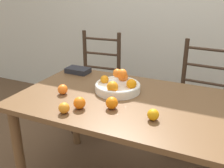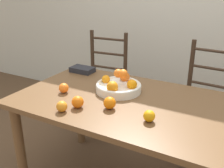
% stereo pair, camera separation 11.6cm
% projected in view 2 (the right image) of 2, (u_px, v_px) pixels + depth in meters
% --- Properties ---
extents(wall_back, '(8.00, 0.06, 2.60)m').
position_uv_depth(wall_back, '(188.00, 0.00, 2.75)').
color(wall_back, beige).
rests_on(wall_back, ground_plane).
extents(dining_table, '(1.46, 0.90, 0.75)m').
position_uv_depth(dining_table, '(125.00, 113.00, 1.78)').
color(dining_table, brown).
rests_on(dining_table, ground_plane).
extents(fruit_bowl, '(0.32, 0.32, 0.17)m').
position_uv_depth(fruit_bowl, '(119.00, 86.00, 1.85)').
color(fruit_bowl, silver).
rests_on(fruit_bowl, dining_table).
extents(orange_loose_0, '(0.07, 0.07, 0.07)m').
position_uv_depth(orange_loose_0, '(62.00, 106.00, 1.57)').
color(orange_loose_0, orange).
rests_on(orange_loose_0, dining_table).
extents(orange_loose_1, '(0.07, 0.07, 0.07)m').
position_uv_depth(orange_loose_1, '(149.00, 116.00, 1.45)').
color(orange_loose_1, orange).
rests_on(orange_loose_1, dining_table).
extents(orange_loose_2, '(0.08, 0.08, 0.08)m').
position_uv_depth(orange_loose_2, '(78.00, 102.00, 1.61)').
color(orange_loose_2, orange).
rests_on(orange_loose_2, dining_table).
extents(orange_loose_3, '(0.07, 0.07, 0.07)m').
position_uv_depth(orange_loose_3, '(64.00, 88.00, 1.83)').
color(orange_loose_3, orange).
rests_on(orange_loose_3, dining_table).
extents(orange_loose_4, '(0.08, 0.08, 0.08)m').
position_uv_depth(orange_loose_4, '(110.00, 103.00, 1.60)').
color(orange_loose_4, orange).
rests_on(orange_loose_4, dining_table).
extents(chair_left, '(0.45, 0.44, 1.01)m').
position_uv_depth(chair_left, '(103.00, 85.00, 2.72)').
color(chair_left, '#382619').
rests_on(chair_left, ground_plane).
extents(chair_right, '(0.44, 0.42, 1.01)m').
position_uv_depth(chair_right, '(205.00, 106.00, 2.26)').
color(chair_right, '#382619').
rests_on(chair_right, ground_plane).
extents(book_stack, '(0.20, 0.12, 0.04)m').
position_uv_depth(book_stack, '(82.00, 70.00, 2.25)').
color(book_stack, '#232328').
rests_on(book_stack, dining_table).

